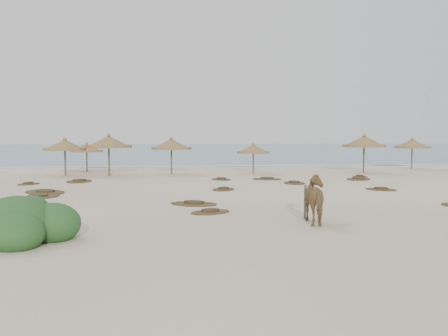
{
  "coord_description": "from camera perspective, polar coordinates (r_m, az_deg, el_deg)",
  "views": [
    {
      "loc": [
        -3.51,
        -22.03,
        3.18
      ],
      "look_at": [
        -0.83,
        5.0,
        1.28
      ],
      "focal_mm": 40.0,
      "sensor_mm": 36.0,
      "label": 1
    }
  ],
  "objects": [
    {
      "name": "ground",
      "position": [
        22.54,
        3.37,
        -4.12
      ],
      "size": [
        160.0,
        160.0,
        0.0
      ],
      "primitive_type": "plane",
      "color": "beige",
      "rests_on": "ground"
    },
    {
      "name": "ocean",
      "position": [
        97.15,
        -3.58,
        2.12
      ],
      "size": [
        200.0,
        100.0,
        0.01
      ],
      "primitive_type": "cube",
      "color": "#24556E",
      "rests_on": "ground"
    },
    {
      "name": "foam_line",
      "position": [
        48.26,
        -1.47,
        0.22
      ],
      "size": [
        70.0,
        0.6,
        0.01
      ],
      "primitive_type": "cube",
      "color": "silver",
      "rests_on": "ground"
    },
    {
      "name": "palapa_0",
      "position": [
        39.11,
        -17.73,
        2.46
      ],
      "size": [
        4.05,
        4.05,
        2.91
      ],
      "rotation": [
        0.0,
        0.0,
        -0.38
      ],
      "color": "brown",
      "rests_on": "ground"
    },
    {
      "name": "palapa_1",
      "position": [
        42.91,
        -15.43,
        2.2
      ],
      "size": [
        3.32,
        3.32,
        2.5
      ],
      "rotation": [
        0.0,
        0.0,
        0.29
      ],
      "color": "brown",
      "rests_on": "ground"
    },
    {
      "name": "palapa_2",
      "position": [
        38.42,
        -13.04,
        2.87
      ],
      "size": [
        4.42,
        4.42,
        3.21
      ],
      "rotation": [
        0.0,
        0.0,
        0.36
      ],
      "color": "brown",
      "rests_on": "ground"
    },
    {
      "name": "palapa_3",
      "position": [
        38.83,
        -6.05,
        2.65
      ],
      "size": [
        4.05,
        4.05,
        2.95
      ],
      "rotation": [
        0.0,
        0.0,
        -0.36
      ],
      "color": "brown",
      "rests_on": "ground"
    },
    {
      "name": "palapa_4",
      "position": [
        39.29,
        3.37,
        2.13
      ],
      "size": [
        3.21,
        3.21,
        2.46
      ],
      "rotation": [
        0.0,
        0.0,
        -0.26
      ],
      "color": "brown",
      "rests_on": "ground"
    },
    {
      "name": "palapa_5",
      "position": [
        41.61,
        15.72,
        2.87
      ],
      "size": [
        4.18,
        4.18,
        3.19
      ],
      "rotation": [
        0.0,
        0.0,
        -0.27
      ],
      "color": "brown",
      "rests_on": "ground"
    },
    {
      "name": "palapa_6",
      "position": [
        47.31,
        20.7,
        2.57
      ],
      "size": [
        3.33,
        3.33,
        2.85
      ],
      "rotation": [
        0.0,
        0.0,
        0.1
      ],
      "color": "brown",
      "rests_on": "ground"
    },
    {
      "name": "horse",
      "position": [
        17.89,
        10.72,
        -3.56
      ],
      "size": [
        0.93,
        2.02,
        1.7
      ],
      "primitive_type": "imported",
      "rotation": [
        0.0,
        0.0,
        3.14
      ],
      "color": "brown",
      "rests_on": "ground"
    },
    {
      "name": "fence_post_near",
      "position": [
        18.72,
        9.27,
        -3.87
      ],
      "size": [
        0.13,
        0.13,
        1.27
      ],
      "primitive_type": "cylinder",
      "rotation": [
        0.0,
        0.0,
        0.42
      ],
      "color": "brown",
      "rests_on": "ground"
    },
    {
      "name": "bush",
      "position": [
        15.87,
        -22.52,
        -5.97
      ],
      "size": [
        3.52,
        3.1,
        1.57
      ],
      "rotation": [
        0.0,
        0.0,
        0.08
      ],
      "color": "#32622A",
      "rests_on": "ground"
    },
    {
      "name": "scrub_0",
      "position": [
        26.28,
        -20.46,
        -3.09
      ],
      "size": [
        2.61,
        2.78,
        0.16
      ],
      "rotation": [
        0.0,
        0.0,
        0.93
      ],
      "color": "#4E3E22",
      "rests_on": "ground"
    },
    {
      "name": "scrub_1",
      "position": [
        28.34,
        -19.77,
        -2.58
      ],
      "size": [
        3.22,
        3.34,
        0.16
      ],
      "rotation": [
        0.0,
        0.0,
        2.27
      ],
      "color": "#4E3E22",
      "rests_on": "ground"
    },
    {
      "name": "scrub_2",
      "position": [
        28.01,
        -0.08,
        -2.42
      ],
      "size": [
        1.77,
        2.08,
        0.16
      ],
      "rotation": [
        0.0,
        0.0,
        1.15
      ],
      "color": "#4E3E22",
      "rests_on": "ground"
    },
    {
      "name": "scrub_3",
      "position": [
        31.87,
        8.03,
        -1.68
      ],
      "size": [
        1.33,
        2.04,
        0.16
      ],
      "rotation": [
        0.0,
        0.0,
        1.58
      ],
      "color": "#4E3E22",
      "rests_on": "ground"
    },
    {
      "name": "scrub_4",
      "position": [
        29.31,
        17.5,
        -2.32
      ],
      "size": [
        2.09,
        2.09,
        0.16
      ],
      "rotation": [
        0.0,
        0.0,
        2.35
      ],
      "color": "#4E3E22",
      "rests_on": "ground"
    },
    {
      "name": "scrub_5",
      "position": [
        35.48,
        15.11,
        -1.2
      ],
      "size": [
        2.58,
        2.86,
        0.16
      ],
      "rotation": [
        0.0,
        0.0,
        1.03
      ],
      "color": "#4E3E22",
      "rests_on": "ground"
    },
    {
      "name": "scrub_6",
      "position": [
        34.03,
        -16.22,
        -1.44
      ],
      "size": [
        1.8,
        2.59,
        0.16
      ],
      "rotation": [
        0.0,
        0.0,
        1.49
      ],
      "color": "#4E3E22",
      "rests_on": "ground"
    },
    {
      "name": "scrub_7",
      "position": [
        34.42,
        4.93,
        -1.23
      ],
      "size": [
        2.34,
        1.85,
        0.16
      ],
      "rotation": [
        0.0,
        0.0,
        2.85
      ],
      "color": "#4E3E22",
      "rests_on": "ground"
    },
    {
      "name": "scrub_8",
      "position": [
        33.24,
        -21.44,
        -1.68
      ],
      "size": [
        1.69,
        1.83,
        0.16
      ],
      "rotation": [
        0.0,
        0.0,
        0.98
      ],
      "color": "#4E3E22",
      "rests_on": "ground"
    },
    {
      "name": "scrub_9",
      "position": [
        22.33,
        -3.46,
        -4.07
      ],
      "size": [
        2.62,
        2.28,
        0.16
      ],
      "rotation": [
        0.0,
        0.0,
        2.67
      ],
      "color": "#4E3E22",
      "rests_on": "ground"
    },
    {
      "name": "scrub_10",
      "position": [
        37.51,
        15.27,
        -0.93
      ],
      "size": [
        1.21,
        1.66,
        0.16
      ],
      "rotation": [
        0.0,
        0.0,
        1.42
      ],
      "color": "#4E3E22",
      "rests_on": "ground"
    },
    {
      "name": "scrub_11",
      "position": [
        20.0,
        -1.59,
        -5.01
      ],
      "size": [
        2.03,
        1.78,
        0.16
      ],
      "rotation": [
        0.0,
        0.0,
        0.49
      ],
      "color": "#4E3E22",
      "rests_on": "ground"
    },
    {
      "name": "scrub_13",
      "position": [
        34.02,
        -0.31,
        -1.28
      ],
      "size": [
        1.78,
        2.09,
        0.16
      ],
      "rotation": [
        0.0,
        0.0,
        1.99
      ],
      "color": "#4E3E22",
      "rests_on": "ground"
    }
  ]
}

